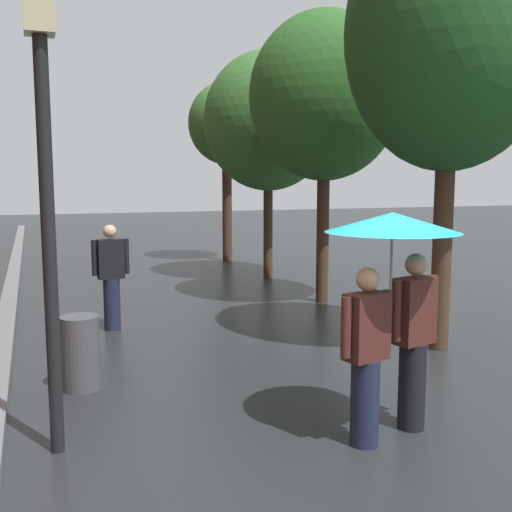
% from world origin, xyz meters
% --- Properties ---
extents(ground_plane, '(80.00, 80.00, 0.00)m').
position_xyz_m(ground_plane, '(0.00, 0.00, 0.00)').
color(ground_plane, '#26282B').
extents(kerb_strip, '(0.30, 36.00, 0.12)m').
position_xyz_m(kerb_strip, '(-3.20, 10.00, 0.06)').
color(kerb_strip, slate).
rests_on(kerb_strip, ground).
extents(street_tree_0, '(2.83, 2.83, 6.17)m').
position_xyz_m(street_tree_0, '(2.61, 2.79, 4.31)').
color(street_tree_0, '#473323').
rests_on(street_tree_0, ground).
extents(street_tree_1, '(2.87, 2.87, 5.53)m').
position_xyz_m(street_tree_1, '(2.56, 6.32, 3.93)').
color(street_tree_1, '#473323').
rests_on(street_tree_1, ground).
extents(street_tree_2, '(3.08, 3.08, 5.42)m').
position_xyz_m(street_tree_2, '(2.66, 9.41, 3.76)').
color(street_tree_2, '#473323').
rests_on(street_tree_2, ground).
extents(street_tree_3, '(2.22, 2.22, 5.19)m').
position_xyz_m(street_tree_3, '(2.68, 12.71, 3.96)').
color(street_tree_3, '#473323').
rests_on(street_tree_3, ground).
extents(couple_under_umbrella, '(1.22, 1.22, 2.09)m').
position_xyz_m(couple_under_umbrella, '(0.31, 0.57, 1.44)').
color(couple_under_umbrella, '#1E233D').
rests_on(couple_under_umbrella, ground).
extents(street_lamp_post, '(0.24, 0.24, 3.87)m').
position_xyz_m(street_lamp_post, '(-2.60, 1.33, 2.29)').
color(street_lamp_post, black).
rests_on(street_lamp_post, ground).
extents(litter_bin, '(0.44, 0.44, 0.85)m').
position_xyz_m(litter_bin, '(-2.27, 2.90, 0.42)').
color(litter_bin, '#4C4C51').
rests_on(litter_bin, ground).
extents(pedestrian_walking_midground, '(0.59, 0.26, 1.68)m').
position_xyz_m(pedestrian_walking_midground, '(-1.58, 5.54, 0.86)').
color(pedestrian_walking_midground, '#1E233D').
rests_on(pedestrian_walking_midground, ground).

